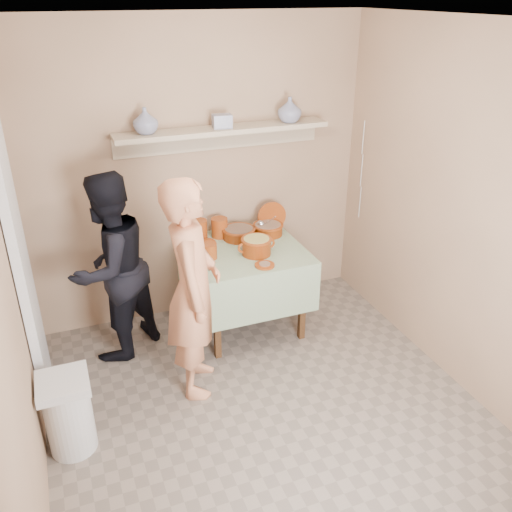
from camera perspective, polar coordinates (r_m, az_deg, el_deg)
name	(u,v)px	position (r m, az deg, el deg)	size (l,w,h in m)	color
ground	(275,425)	(3.97, 1.99, -17.37)	(3.50, 3.50, 0.00)	#75675C
tile_panel	(24,275)	(3.99, -23.23, -1.88)	(0.06, 0.70, 2.00)	silver
plate_stack_a	(199,231)	(4.71, -6.07, 2.61)	(0.15, 0.15, 0.20)	maroon
plate_stack_b	(220,228)	(4.80, -3.86, 3.01)	(0.15, 0.15, 0.17)	maroon
bowl_stack	(209,251)	(4.42, -4.96, 0.51)	(0.13, 0.13, 0.13)	maroon
empty_bowl	(205,245)	(4.61, -5.40, 1.14)	(0.19, 0.19, 0.06)	maroon
propped_lid	(272,216)	(4.95, 1.67, 4.20)	(0.27, 0.27, 0.02)	maroon
vase_right	(290,110)	(4.75, 3.56, 15.12)	(0.20, 0.20, 0.21)	navy
vase_left	(145,121)	(4.42, -11.58, 13.78)	(0.20, 0.20, 0.20)	navy
ceramic_box	(222,121)	(4.55, -3.59, 13.97)	(0.15, 0.11, 0.11)	navy
person_cook	(193,289)	(3.87, -6.65, -3.51)	(0.61, 0.40, 1.66)	tan
person_helper	(111,268)	(4.40, -15.05, -1.23)	(0.75, 0.59, 1.55)	black
room_shell	(279,211)	(3.09, 2.45, 4.80)	(3.04, 3.54, 2.62)	tan
serving_table	(245,261)	(4.66, -1.21, -0.51)	(0.97, 0.97, 0.76)	#4C2D16
cazuela_meat_a	(239,232)	(4.76, -1.82, 2.50)	(0.30, 0.30, 0.10)	#60230C
cazuela_meat_b	(268,228)	(4.85, 1.27, 2.93)	(0.28, 0.28, 0.10)	#60230C
ladle	(262,224)	(4.81, 0.60, 3.42)	(0.08, 0.26, 0.19)	silver
cazuela_rice	(256,245)	(4.46, 0.05, 1.18)	(0.33, 0.25, 0.14)	#60230C
front_plate	(265,265)	(4.30, 0.92, -0.95)	(0.16, 0.16, 0.03)	maroon
wall_shelf	(222,132)	(4.62, -3.56, 12.88)	(1.80, 0.25, 0.21)	tan
trash_bin	(69,414)	(3.83, -19.13, -15.44)	(0.32, 0.32, 0.56)	silver
electrical_cord	(362,171)	(5.10, 11.05, 8.82)	(0.01, 0.05, 0.90)	silver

